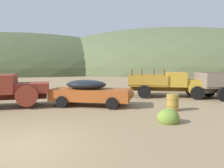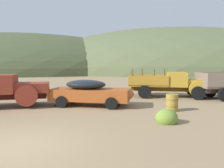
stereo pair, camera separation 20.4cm
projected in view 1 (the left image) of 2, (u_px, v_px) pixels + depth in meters
The scene contains 8 objects.
ground_plane at pixel (18, 148), 6.58m from camera, with size 300.00×300.00×0.00m, color #937A56.
hill_far_right at pixel (24, 72), 78.47m from camera, with size 98.38×76.60×25.46m, color #424C2D.
hill_center at pixel (168, 71), 83.72m from camera, with size 103.69×84.57×30.00m, color #56603D.
truck_rust_red at pixel (1, 90), 12.74m from camera, with size 6.50×3.26×1.89m.
car_oxide_orange at pixel (93, 92), 13.26m from camera, with size 5.22×2.98×1.57m.
truck_mustard at pixel (175, 84), 16.90m from camera, with size 6.39×3.71×2.16m.
oil_drum_foreground at pixel (172, 102), 11.85m from camera, with size 0.68×0.68×0.90m.
bush_between_trucks at pixel (168, 118), 9.47m from camera, with size 0.94×1.04×0.80m.
Camera 1 is at (2.22, -6.61, 2.47)m, focal length 35.51 mm.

